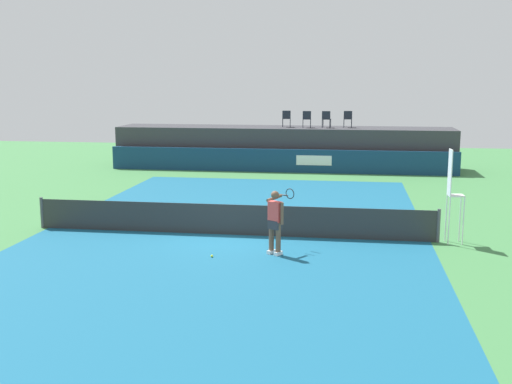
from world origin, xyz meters
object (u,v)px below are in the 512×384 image
object	(u,v)px
spectator_chair_left	(307,118)
spectator_chair_center	(326,118)
net_post_far	(438,226)
spectator_chair_right	(348,118)
umpire_chair	(452,190)
net_post_near	(42,213)
tennis_player	(275,220)
tennis_ball	(212,256)
spectator_chair_far_left	(286,118)

from	to	relation	value
spectator_chair_left	spectator_chair_center	bearing A→B (deg)	4.21
net_post_far	spectator_chair_right	bearing A→B (deg)	100.25
umpire_chair	net_post_near	world-z (taller)	umpire_chair
umpire_chair	tennis_player	size ratio (longest dim) A/B	1.56
net_post_far	tennis_ball	bearing A→B (deg)	-157.70
net_post_far	spectator_chair_far_left	bearing A→B (deg)	111.60
spectator_chair_far_left	spectator_chair_right	size ratio (longest dim) A/B	1.00
spectator_chair_center	net_post_near	world-z (taller)	spectator_chair_center
tennis_player	tennis_ball	xyz separation A→B (m)	(-1.65, -0.58, -0.92)
spectator_chair_far_left	net_post_near	bearing A→B (deg)	-112.51
net_post_near	tennis_ball	bearing A→B (deg)	-22.54
umpire_chair	tennis_player	xyz separation A→B (m)	(-4.92, -1.97, -0.63)
umpire_chair	spectator_chair_right	bearing A→B (deg)	101.46
umpire_chair	tennis_player	world-z (taller)	umpire_chair
spectator_chair_center	spectator_chair_right	world-z (taller)	same
spectator_chair_center	tennis_player	size ratio (longest dim) A/B	0.50
spectator_chair_left	spectator_chair_center	world-z (taller)	same
spectator_chair_far_left	spectator_chair_left	xyz separation A→B (m)	(1.11, -0.28, 0.00)
tennis_ball	spectator_chair_center	bearing A→B (deg)	82.51
spectator_chair_far_left	net_post_near	xyz separation A→B (m)	(-6.34, -15.30, -2.19)
spectator_chair_far_left	spectator_chair_center	bearing A→B (deg)	-5.31
spectator_chair_right	spectator_chair_far_left	bearing A→B (deg)	-177.84
net_post_near	tennis_player	world-z (taller)	tennis_player
spectator_chair_far_left	umpire_chair	size ratio (longest dim) A/B	0.32
spectator_chair_left	tennis_player	size ratio (longest dim) A/B	0.50
umpire_chair	spectator_chair_center	bearing A→B (deg)	105.72
spectator_chair_left	tennis_player	bearing A→B (deg)	-88.78
spectator_chair_right	net_post_near	world-z (taller)	spectator_chair_right
spectator_chair_left	umpire_chair	distance (m)	15.97
spectator_chair_center	tennis_ball	bearing A→B (deg)	-97.49
spectator_chair_center	umpire_chair	bearing A→B (deg)	-74.28
spectator_chair_left	tennis_player	world-z (taller)	spectator_chair_left
net_post_near	net_post_far	size ratio (longest dim) A/B	1.00
tennis_ball	umpire_chair	bearing A→B (deg)	21.20
spectator_chair_center	spectator_chair_right	bearing A→B (deg)	15.98
umpire_chair	spectator_chair_left	bearing A→B (deg)	109.36
spectator_chair_right	umpire_chair	bearing A→B (deg)	-78.54
tennis_player	spectator_chair_far_left	bearing A→B (deg)	94.88
net_post_far	tennis_player	bearing A→B (deg)	-156.63
spectator_chair_right	tennis_ball	distance (m)	18.50
net_post_far	tennis_ball	distance (m)	6.76
spectator_chair_left	net_post_near	world-z (taller)	spectator_chair_left
umpire_chair	net_post_near	xyz separation A→B (m)	(-12.74, 0.01, -1.09)
spectator_chair_right	net_post_near	size ratio (longest dim) A/B	0.89
net_post_near	tennis_ball	world-z (taller)	net_post_near
spectator_chair_left	tennis_player	xyz separation A→B (m)	(0.36, -17.01, -1.73)
spectator_chair_left	spectator_chair_center	xyz separation A→B (m)	(1.03, 0.08, 0.00)
tennis_ball	spectator_chair_right	bearing A→B (deg)	79.15
net_post_far	spectator_chair_left	bearing A→B (deg)	108.22
umpire_chair	net_post_near	bearing A→B (deg)	179.97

